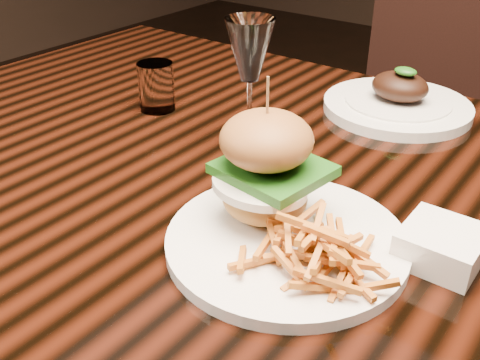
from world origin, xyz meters
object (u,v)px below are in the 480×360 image
Objects in this scene: burger_plate at (284,208)px; far_dish at (397,103)px; dining_table at (318,233)px; wine_glass at (250,54)px; chair_far at (439,107)px.

far_dish is at bearing 116.84° from burger_plate.
burger_plate is 0.45m from far_dish.
dining_table is 8.22× the size of wine_glass.
far_dish reaches higher than dining_table.
far_dish is at bearing 94.44° from dining_table.
far_dish is 0.27× the size of chair_far.
far_dish is (0.13, 0.26, -0.13)m from wine_glass.
chair_far is (-0.12, 0.89, -0.13)m from dining_table.
wine_glass reaches higher than burger_plate.
far_dish is (-0.05, 0.44, -0.03)m from burger_plate.
burger_plate is 1.09× the size of far_dish.
chair_far is at bearing 97.55° from dining_table.
dining_table is at bearing -85.56° from far_dish.
wine_glass is 0.76× the size of far_dish.
dining_table is 1.68× the size of chair_far.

